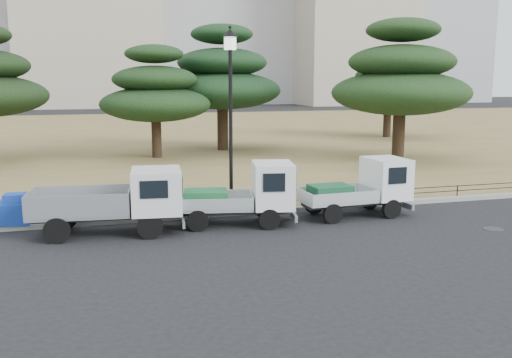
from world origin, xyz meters
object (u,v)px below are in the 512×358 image
object	(u,v)px
truck_kei_front	(244,194)
street_lamp	(230,89)
truck_large	(117,199)
truck_kei_rear	(362,188)
tarp_pile	(8,211)

from	to	relation	value
truck_kei_front	street_lamp	size ratio (longest dim) A/B	0.65
truck_large	street_lamp	distance (m)	5.09
truck_kei_front	truck_kei_rear	world-z (taller)	truck_kei_front
truck_large	street_lamp	bearing A→B (deg)	27.69
truck_large	truck_kei_front	bearing A→B (deg)	6.02
truck_large	tarp_pile	distance (m)	3.54
truck_kei_rear	tarp_pile	distance (m)	11.08
truck_kei_rear	truck_kei_front	bearing A→B (deg)	178.60
truck_kei_rear	street_lamp	distance (m)	5.36
truck_large	truck_kei_rear	world-z (taller)	truck_kei_rear
truck_large	tarp_pile	size ratio (longest dim) A/B	3.08
truck_kei_front	truck_kei_rear	bearing A→B (deg)	12.33
truck_kei_front	tarp_pile	xyz separation A→B (m)	(-6.95, 1.51, -0.44)
truck_kei_front	street_lamp	world-z (taller)	street_lamp
truck_kei_rear	tarp_pile	size ratio (longest dim) A/B	2.54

